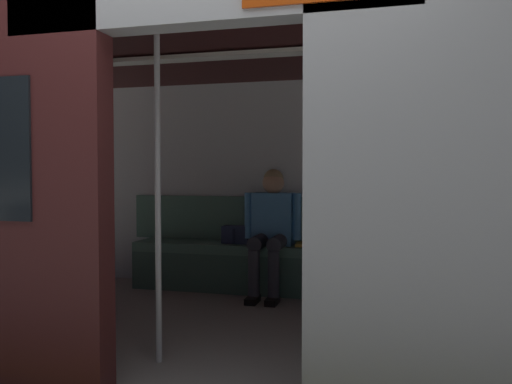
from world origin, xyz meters
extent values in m
cube|color=#ADAFB5|center=(-1.04, 0.02, 1.04)|extent=(1.04, 0.12, 2.08)
cube|color=black|center=(-1.04, 0.03, 1.29)|extent=(0.57, 0.02, 0.55)
cube|color=#ADAFB5|center=(0.00, 0.00, 1.98)|extent=(2.09, 0.16, 0.20)
cube|color=#351515|center=(0.00, -1.39, 2.14)|extent=(6.40, 2.94, 0.12)
cube|color=gray|center=(0.00, -1.39, 0.00)|extent=(6.08, 2.78, 0.01)
cube|color=silver|center=(0.00, -2.78, 1.04)|extent=(6.08, 0.10, 2.08)
cube|color=#4C7566|center=(0.00, -2.72, 0.69)|extent=(3.52, 0.06, 0.45)
cube|color=white|center=(0.00, -1.39, 2.05)|extent=(4.48, 0.16, 0.03)
cube|color=#4C7566|center=(0.00, -2.50, 0.42)|extent=(3.19, 0.44, 0.09)
cube|color=#39574C|center=(0.00, -2.30, 0.19)|extent=(3.19, 0.04, 0.38)
cube|color=#4C8CC6|center=(0.20, -2.48, 0.72)|extent=(0.38, 0.22, 0.50)
sphere|color=tan|center=(0.20, -2.48, 1.06)|extent=(0.21, 0.21, 0.21)
sphere|color=#997F59|center=(0.20, -2.49, 1.10)|extent=(0.19, 0.19, 0.19)
cylinder|color=#4C8CC6|center=(-0.04, -2.45, 0.75)|extent=(0.08, 0.08, 0.44)
cylinder|color=#4C8CC6|center=(0.43, -2.44, 0.75)|extent=(0.08, 0.08, 0.44)
cylinder|color=#2D2D38|center=(0.11, -2.28, 0.52)|extent=(0.14, 0.40, 0.14)
cylinder|color=#2D2D38|center=(0.29, -2.28, 0.52)|extent=(0.14, 0.40, 0.14)
cylinder|color=#2D2D38|center=(0.10, -2.08, 0.25)|extent=(0.10, 0.10, 0.43)
cylinder|color=#2D2D38|center=(0.28, -2.08, 0.25)|extent=(0.10, 0.10, 0.43)
cube|color=black|center=(0.10, -2.03, 0.03)|extent=(0.10, 0.22, 0.06)
cube|color=black|center=(0.28, -2.03, 0.03)|extent=(0.10, 0.22, 0.06)
cube|color=#262D4C|center=(0.58, -2.49, 0.55)|extent=(0.26, 0.14, 0.17)
cube|color=#1A2035|center=(0.58, -2.41, 0.55)|extent=(0.02, 0.01, 0.14)
cube|color=gold|center=(-0.10, -2.46, 0.48)|extent=(0.17, 0.23, 0.03)
cylinder|color=silver|center=(0.46, -0.49, 1.03)|extent=(0.04, 0.04, 2.06)
cylinder|color=silver|center=(-0.46, -0.49, 1.03)|extent=(0.04, 0.04, 2.06)
camera|label=1|loc=(-0.92, 2.43, 1.17)|focal=36.85mm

